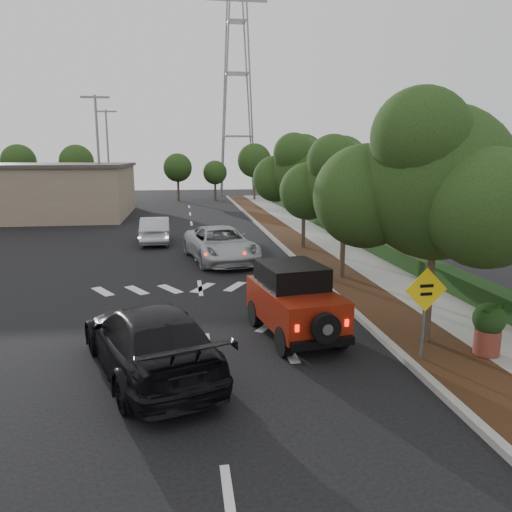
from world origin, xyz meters
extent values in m
plane|color=black|center=(0.00, 0.00, 0.00)|extent=(120.00, 120.00, 0.00)
cube|color=#9E9B93|center=(4.60, 12.00, 0.07)|extent=(0.20, 70.00, 0.15)
cube|color=black|center=(5.60, 12.00, 0.06)|extent=(1.80, 70.00, 0.12)
cube|color=gray|center=(7.50, 12.00, 0.06)|extent=(2.00, 70.00, 0.12)
cube|color=black|center=(8.90, 12.00, 0.40)|extent=(0.80, 70.00, 0.80)
cylinder|color=black|center=(1.45, 1.62, 0.37)|extent=(0.38, 0.78, 0.75)
cylinder|color=black|center=(2.89, 1.86, 0.37)|extent=(0.38, 0.78, 0.75)
cylinder|color=black|center=(1.83, -0.70, 0.37)|extent=(0.38, 0.78, 0.75)
cylinder|color=black|center=(3.27, -0.47, 0.37)|extent=(0.38, 0.78, 0.75)
cube|color=maroon|center=(2.36, 0.58, 0.89)|extent=(2.21, 3.68, 0.94)
cube|color=black|center=(2.31, 0.86, 1.66)|extent=(1.83, 2.13, 0.60)
cube|color=maroon|center=(2.15, 1.88, 0.81)|extent=(1.62, 1.19, 0.77)
cube|color=black|center=(2.65, -1.20, 0.47)|extent=(1.61, 0.42, 0.21)
cylinder|color=black|center=(2.67, -1.33, 0.89)|extent=(0.73, 0.32, 0.71)
cube|color=#FF190C|center=(2.01, -1.25, 0.89)|extent=(0.10, 0.05, 0.17)
cube|color=#FF190C|center=(3.27, -1.05, 0.89)|extent=(0.10, 0.05, 0.17)
imported|color=#B6BABF|center=(1.12, 10.71, 0.79)|extent=(3.57, 6.03, 1.57)
imported|color=black|center=(-1.36, -1.23, 0.78)|extent=(3.85, 5.83, 1.57)
imported|color=#B6B8BF|center=(-2.12, 16.14, 0.73)|extent=(1.65, 4.47, 1.46)
imported|color=#B1B2B9|center=(-9.03, 26.92, 0.83)|extent=(5.22, 3.05, 1.67)
cylinder|color=slate|center=(4.93, -1.59, 1.13)|extent=(0.07, 0.07, 2.02)
cube|color=yellow|center=(4.93, -1.62, 1.80)|extent=(1.04, 0.06, 1.04)
cube|color=black|center=(4.93, -1.64, 1.90)|extent=(0.33, 0.02, 0.07)
cube|color=black|center=(4.93, -1.64, 1.70)|extent=(0.29, 0.02, 0.07)
cylinder|color=brown|center=(6.60, -1.59, 0.44)|extent=(0.67, 0.67, 0.61)
sphere|color=black|center=(6.60, -1.59, 1.01)|extent=(0.76, 0.76, 0.76)
imported|color=black|center=(6.60, -1.59, 1.10)|extent=(0.70, 0.62, 0.72)
camera|label=1|loc=(-0.52, -11.98, 4.83)|focal=35.00mm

